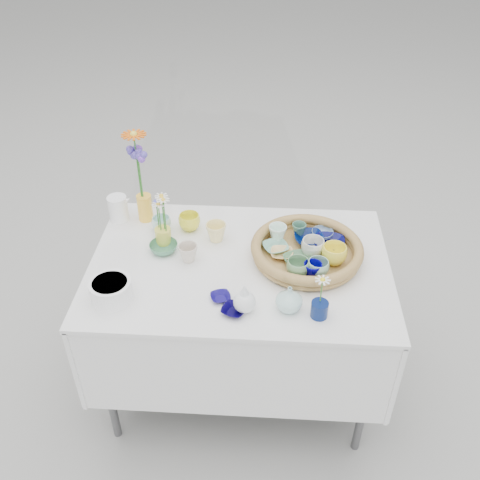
# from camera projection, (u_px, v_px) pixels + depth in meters

# --- Properties ---
(ground) EXTENTS (80.00, 80.00, 0.00)m
(ground) POSITION_uv_depth(u_px,v_px,m) (240.00, 380.00, 2.70)
(ground) COLOR gray
(display_table) EXTENTS (1.26, 0.86, 0.77)m
(display_table) POSITION_uv_depth(u_px,v_px,m) (240.00, 380.00, 2.70)
(display_table) COLOR white
(display_table) RESTS_ON ground
(wicker_tray) EXTENTS (0.47, 0.47, 0.08)m
(wicker_tray) POSITION_uv_depth(u_px,v_px,m) (307.00, 251.00, 2.25)
(wicker_tray) COLOR brown
(wicker_tray) RESTS_ON display_table
(tray_ceramic_0) EXTENTS (0.15, 0.15, 0.03)m
(tray_ceramic_0) POSITION_uv_depth(u_px,v_px,m) (309.00, 239.00, 2.33)
(tray_ceramic_0) COLOR #02124B
(tray_ceramic_0) RESTS_ON wicker_tray
(tray_ceramic_1) EXTENTS (0.15, 0.15, 0.03)m
(tray_ceramic_1) POSITION_uv_depth(u_px,v_px,m) (329.00, 243.00, 2.30)
(tray_ceramic_1) COLOR #040646
(tray_ceramic_1) RESTS_ON wicker_tray
(tray_ceramic_2) EXTENTS (0.13, 0.13, 0.08)m
(tray_ceramic_2) POSITION_uv_depth(u_px,v_px,m) (334.00, 255.00, 2.20)
(tray_ceramic_2) COLOR #FBE940
(tray_ceramic_2) RESTS_ON wicker_tray
(tray_ceramic_3) EXTENTS (0.15, 0.15, 0.03)m
(tray_ceramic_3) POSITION_uv_depth(u_px,v_px,m) (298.00, 261.00, 2.21)
(tray_ceramic_3) COLOR #4D7D54
(tray_ceramic_3) RESTS_ON wicker_tray
(tray_ceramic_4) EXTENTS (0.11, 0.11, 0.07)m
(tray_ceramic_4) POSITION_uv_depth(u_px,v_px,m) (298.00, 268.00, 2.14)
(tray_ceramic_4) COLOR #6DA06C
(tray_ceramic_4) RESTS_ON wicker_tray
(tray_ceramic_5) EXTENTS (0.14, 0.14, 0.03)m
(tray_ceramic_5) POSITION_uv_depth(u_px,v_px,m) (276.00, 247.00, 2.28)
(tray_ceramic_5) COLOR #7BBAA4
(tray_ceramic_5) RESTS_ON wicker_tray
(tray_ceramic_6) EXTENTS (0.09, 0.09, 0.07)m
(tray_ceramic_6) POSITION_uv_depth(u_px,v_px,m) (278.00, 233.00, 2.32)
(tray_ceramic_6) COLOR white
(tray_ceramic_6) RESTS_ON wicker_tray
(tray_ceramic_7) EXTENTS (0.12, 0.12, 0.08)m
(tray_ceramic_7) POSITION_uv_depth(u_px,v_px,m) (313.00, 248.00, 2.24)
(tray_ceramic_7) COLOR silver
(tray_ceramic_7) RESTS_ON wicker_tray
(tray_ceramic_8) EXTENTS (0.11, 0.11, 0.03)m
(tray_ceramic_8) POSITION_uv_depth(u_px,v_px,m) (322.00, 234.00, 2.36)
(tray_ceramic_8) COLOR #86A7CA
(tray_ceramic_8) RESTS_ON wicker_tray
(tray_ceramic_9) EXTENTS (0.09, 0.09, 0.07)m
(tray_ceramic_9) POSITION_uv_depth(u_px,v_px,m) (312.00, 270.00, 2.13)
(tray_ceramic_9) COLOR #030073
(tray_ceramic_9) RESTS_ON wicker_tray
(tray_ceramic_10) EXTENTS (0.10, 0.10, 0.02)m
(tray_ceramic_10) POSITION_uv_depth(u_px,v_px,m) (282.00, 254.00, 2.25)
(tray_ceramic_10) COLOR #E4B772
(tray_ceramic_10) RESTS_ON wicker_tray
(tray_ceramic_11) EXTENTS (0.10, 0.10, 0.07)m
(tray_ceramic_11) POSITION_uv_depth(u_px,v_px,m) (318.00, 268.00, 2.14)
(tray_ceramic_11) COLOR #91C6AD
(tray_ceramic_11) RESTS_ON wicker_tray
(tray_ceramic_12) EXTENTS (0.08, 0.08, 0.06)m
(tray_ceramic_12) POSITION_uv_depth(u_px,v_px,m) (299.00, 230.00, 2.36)
(tray_ceramic_12) COLOR #4A7E64
(tray_ceramic_12) RESTS_ON wicker_tray
(loose_ceramic_0) EXTENTS (0.11, 0.11, 0.08)m
(loose_ceramic_0) POSITION_uv_depth(u_px,v_px,m) (189.00, 222.00, 2.42)
(loose_ceramic_0) COLOR yellow
(loose_ceramic_0) RESTS_ON display_table
(loose_ceramic_1) EXTENTS (0.09, 0.09, 0.08)m
(loose_ceramic_1) POSITION_uv_depth(u_px,v_px,m) (216.00, 232.00, 2.35)
(loose_ceramic_1) COLOR #FFEA93
(loose_ceramic_1) RESTS_ON display_table
(loose_ceramic_2) EXTENTS (0.13, 0.13, 0.04)m
(loose_ceramic_2) POSITION_uv_depth(u_px,v_px,m) (164.00, 248.00, 2.30)
(loose_ceramic_2) COLOR #407B5A
(loose_ceramic_2) RESTS_ON display_table
(loose_ceramic_3) EXTENTS (0.08, 0.08, 0.08)m
(loose_ceramic_3) POSITION_uv_depth(u_px,v_px,m) (188.00, 253.00, 2.24)
(loose_ceramic_3) COLOR beige
(loose_ceramic_3) RESTS_ON display_table
(loose_ceramic_4) EXTENTS (0.10, 0.10, 0.02)m
(loose_ceramic_4) POSITION_uv_depth(u_px,v_px,m) (221.00, 297.00, 2.06)
(loose_ceramic_4) COLOR #140C5E
(loose_ceramic_4) RESTS_ON display_table
(loose_ceramic_5) EXTENTS (0.11, 0.11, 0.07)m
(loose_ceramic_5) POSITION_uv_depth(u_px,v_px,m) (162.00, 224.00, 2.42)
(loose_ceramic_5) COLOR silver
(loose_ceramic_5) RESTS_ON display_table
(loose_ceramic_6) EXTENTS (0.12, 0.12, 0.02)m
(loose_ceramic_6) POSITION_uv_depth(u_px,v_px,m) (234.00, 310.00, 2.00)
(loose_ceramic_6) COLOR #070134
(loose_ceramic_6) RESTS_ON display_table
(fluted_bowl) EXTENTS (0.21, 0.21, 0.08)m
(fluted_bowl) POSITION_uv_depth(u_px,v_px,m) (111.00, 291.00, 2.05)
(fluted_bowl) COLOR white
(fluted_bowl) RESTS_ON display_table
(bud_vase_paleblue) EXTENTS (0.11, 0.11, 0.13)m
(bud_vase_paleblue) POSITION_uv_depth(u_px,v_px,m) (245.00, 297.00, 1.98)
(bud_vase_paleblue) COLOR white
(bud_vase_paleblue) RESTS_ON display_table
(bud_vase_seafoam) EXTENTS (0.13, 0.13, 0.11)m
(bud_vase_seafoam) POSITION_uv_depth(u_px,v_px,m) (289.00, 299.00, 1.99)
(bud_vase_seafoam) COLOR #ADD7D0
(bud_vase_seafoam) RESTS_ON display_table
(bud_vase_cobalt) EXTENTS (0.08, 0.08, 0.07)m
(bud_vase_cobalt) POSITION_uv_depth(u_px,v_px,m) (319.00, 309.00, 1.98)
(bud_vase_cobalt) COLOR #0A1B51
(bud_vase_cobalt) RESTS_ON display_table
(single_daisy) EXTENTS (0.09, 0.09, 0.12)m
(single_daisy) POSITION_uv_depth(u_px,v_px,m) (321.00, 291.00, 1.94)
(single_daisy) COLOR white
(single_daisy) RESTS_ON bud_vase_cobalt
(tall_vase_yellow) EXTENTS (0.08, 0.08, 0.13)m
(tall_vase_yellow) POSITION_uv_depth(u_px,v_px,m) (145.00, 208.00, 2.47)
(tall_vase_yellow) COLOR yellow
(tall_vase_yellow) RESTS_ON display_table
(gerbera) EXTENTS (0.16, 0.16, 0.32)m
(gerbera) POSITION_uv_depth(u_px,v_px,m) (138.00, 167.00, 2.34)
(gerbera) COLOR #E05D0D
(gerbera) RESTS_ON tall_vase_yellow
(hydrangea) EXTENTS (0.08, 0.08, 0.28)m
(hydrangea) POSITION_uv_depth(u_px,v_px,m) (140.00, 177.00, 2.36)
(hydrangea) COLOR purple
(hydrangea) RESTS_ON tall_vase_yellow
(white_pitcher) EXTENTS (0.15, 0.13, 0.12)m
(white_pitcher) POSITION_uv_depth(u_px,v_px,m) (118.00, 208.00, 2.47)
(white_pitcher) COLOR white
(white_pitcher) RESTS_ON display_table
(daisy_cup) EXTENTS (0.08, 0.08, 0.08)m
(daisy_cup) POSITION_uv_depth(u_px,v_px,m) (163.00, 236.00, 2.34)
(daisy_cup) COLOR #E3DA49
(daisy_cup) RESTS_ON display_table
(daisy_posy) EXTENTS (0.09, 0.09, 0.17)m
(daisy_posy) POSITION_uv_depth(u_px,v_px,m) (161.00, 212.00, 2.27)
(daisy_posy) COLOR white
(daisy_posy) RESTS_ON daisy_cup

